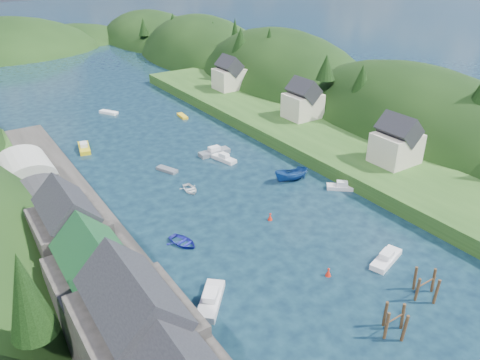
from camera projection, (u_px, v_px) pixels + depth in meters
ground at (175, 155)px, 87.00m from camera, size 600.00×600.00×0.00m
hillside_right at (281, 114)px, 131.16m from camera, size 36.00×245.56×48.00m
far_hills at (39, 74)px, 184.71m from camera, size 103.00×68.00×44.00m
hill_trees at (141, 79)px, 92.57m from camera, size 91.41×152.12×12.29m
quay_left at (101, 284)px, 52.38m from camera, size 12.00×110.00×2.00m
terrace_left_grass at (35, 306)px, 48.81m from camera, size 12.00×110.00×2.50m
quayside_buildings at (122, 323)px, 38.53m from camera, size 8.00×35.84×12.90m
boat_sheds at (36, 189)px, 63.60m from camera, size 7.00×21.00×7.50m
terrace_right at (312, 138)px, 91.37m from camera, size 16.00×120.00×2.40m
right_bank_cottages at (298, 102)px, 96.96m from camera, size 9.00×59.24×8.41m
piling_cluster_near at (394, 323)px, 46.46m from camera, size 2.89×2.73×3.87m
piling_cluster_far at (425, 287)px, 51.48m from camera, size 3.33×3.10×3.74m
channel_buoy_near at (328, 272)px, 55.04m from camera, size 0.70×0.70×1.10m
channel_buoy_far at (270, 217)px, 66.26m from camera, size 0.70×0.70×1.10m
moored_boats at (273, 237)px, 61.36m from camera, size 37.08×101.55×2.44m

